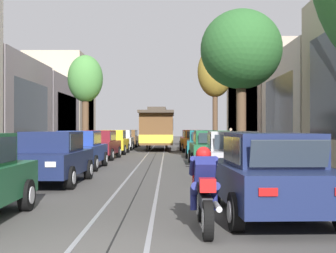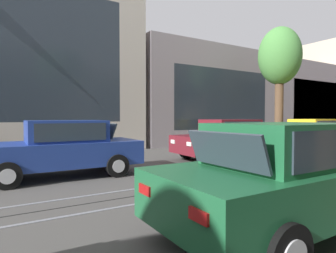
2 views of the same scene
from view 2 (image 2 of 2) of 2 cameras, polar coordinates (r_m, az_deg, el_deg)
ground_plane at (r=10.56m, az=27.15°, el=-7.43°), size 160.00×160.00×0.00m
building_facade_left at (r=20.31m, az=6.81°, el=8.96°), size 5.83×53.07×9.74m
parked_car_blue_mid_left at (r=8.53m, az=-20.45°, el=-4.09°), size 2.04×4.38×1.58m
parked_car_maroon_fourth_left at (r=11.56m, az=11.91°, el=-2.49°), size 2.12×4.41×1.58m
parked_car_yellow_fifth_left at (r=15.79m, az=26.94°, el=-1.50°), size 2.01×4.37×1.58m
parked_car_green_mid_right at (r=4.64m, az=23.29°, el=-9.06°), size 2.01×4.36×1.58m
street_tree_kerb_left_second at (r=16.99m, az=21.51°, el=12.57°), size 2.33×2.19×6.57m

